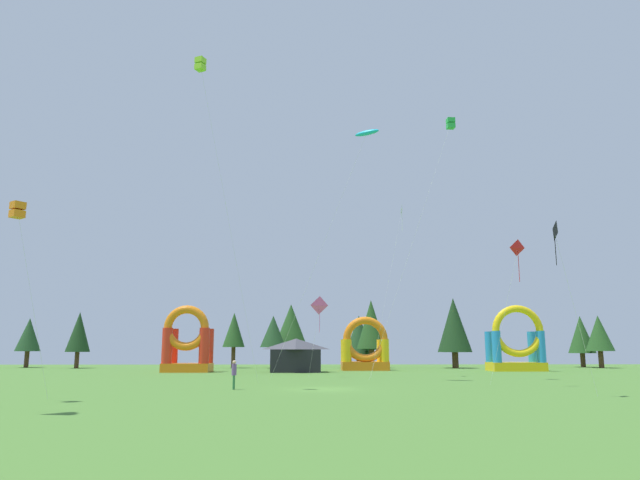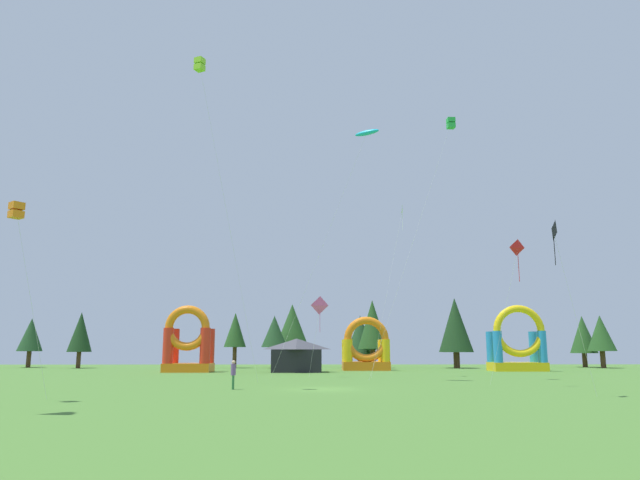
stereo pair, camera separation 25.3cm
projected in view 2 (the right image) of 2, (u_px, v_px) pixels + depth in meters
ground_plane at (322, 389)px, 38.50m from camera, size 120.00×120.00×0.00m
kite_black_diamond at (552, 233)px, 33.92m from camera, size 2.31×0.87×9.65m
kite_red_diamond at (518, 250)px, 42.59m from camera, size 2.57×1.70×10.11m
kite_pink_diamond at (320, 307)px, 55.08m from camera, size 1.68×1.03×7.05m
kite_white_diamond at (402, 213)px, 58.31m from camera, size 3.85×3.09×16.41m
kite_lime_box at (200, 66)px, 41.46m from camera, size 4.19×8.42×22.63m
kite_cyan_parafoil at (367, 133)px, 51.91m from camera, size 9.61×5.34×21.60m
kite_orange_box at (16, 211)px, 30.89m from camera, size 1.95×2.39×10.12m
kite_green_box at (451, 124)px, 53.83m from camera, size 8.22×0.83×23.25m
person_left_edge at (233, 372)px, 38.36m from camera, size 0.32×0.32×1.84m
inflatable_blue_arch at (366, 352)px, 71.49m from camera, size 5.61×4.04×6.37m
inflatable_yellow_castle at (188, 346)px, 66.41m from camera, size 5.23×4.08×7.35m
inflatable_orange_dome at (518, 347)px, 69.19m from camera, size 6.21×3.71×7.60m
festival_tent at (297, 355)px, 66.34m from camera, size 5.49×4.46×3.69m
tree_row_0 at (31, 335)px, 82.82m from camera, size 3.37×3.37×6.78m
tree_row_1 at (80, 332)px, 80.06m from camera, size 3.20×3.20×7.47m
tree_row_2 at (235, 330)px, 80.93m from camera, size 3.03×3.03×7.43m
tree_row_3 at (274, 332)px, 79.34m from camera, size 3.46×3.46×6.94m
tree_row_4 at (292, 330)px, 83.30m from camera, size 5.50×5.50×8.77m
tree_row_5 at (360, 336)px, 84.57m from camera, size 4.34×4.34×7.26m
tree_row_6 at (372, 325)px, 81.13m from camera, size 4.06×4.06×9.18m
tree_row_7 at (373, 334)px, 81.83m from camera, size 2.78×2.78×6.89m
tree_row_8 at (455, 325)px, 80.49m from camera, size 4.60×4.60×9.41m
tree_row_9 at (583, 335)px, 84.11m from camera, size 3.71×3.71×7.17m
tree_row_10 at (601, 333)px, 80.68m from camera, size 3.74×3.74×7.07m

